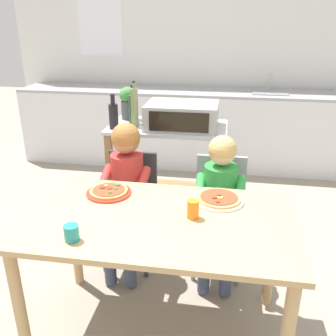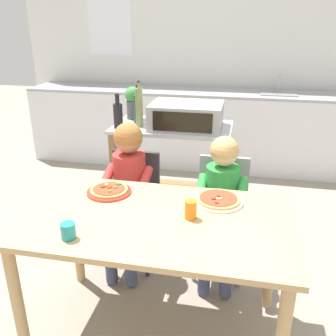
{
  "view_description": "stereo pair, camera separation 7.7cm",
  "coord_description": "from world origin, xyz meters",
  "px_view_note": "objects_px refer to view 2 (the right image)",
  "views": [
    {
      "loc": [
        0.32,
        -1.62,
        1.7
      ],
      "look_at": [
        0.0,
        0.3,
        0.91
      ],
      "focal_mm": 39.62,
      "sensor_mm": 36.0,
      "label": 1
    },
    {
      "loc": [
        0.39,
        -1.6,
        1.7
      ],
      "look_at": [
        0.0,
        0.3,
        0.91
      ],
      "focal_mm": 39.62,
      "sensor_mm": 36.0,
      "label": 2
    }
  ],
  "objects_px": {
    "drinking_cup_teal": "(68,231)",
    "pizza_plate_red_rimmed": "(109,191)",
    "bottle_clear_vinegar": "(118,115)",
    "dining_table": "(156,235)",
    "toaster_oven": "(187,116)",
    "bottle_squat_spirits": "(139,107)",
    "kitchen_island_cart": "(172,162)",
    "child_in_red_shirt": "(127,182)",
    "bottle_tall_green_wine": "(138,108)",
    "potted_herb_plant": "(133,101)",
    "child_in_green_shirt": "(221,195)",
    "pizza_plate_white": "(218,200)",
    "dining_chair_left": "(133,200)",
    "dining_chair_right": "(221,207)",
    "drinking_cup_orange": "(191,210)"
  },
  "relations": [
    {
      "from": "bottle_tall_green_wine",
      "to": "potted_herb_plant",
      "type": "bearing_deg",
      "value": 122.13
    },
    {
      "from": "kitchen_island_cart",
      "to": "drinking_cup_teal",
      "type": "distance_m",
      "value": 1.48
    },
    {
      "from": "toaster_oven",
      "to": "bottle_squat_spirits",
      "type": "height_order",
      "value": "bottle_squat_spirits"
    },
    {
      "from": "pizza_plate_red_rimmed",
      "to": "drinking_cup_orange",
      "type": "xyz_separation_m",
      "value": [
        0.5,
        -0.19,
        0.04
      ]
    },
    {
      "from": "child_in_green_shirt",
      "to": "pizza_plate_white",
      "type": "xyz_separation_m",
      "value": [
        -0.0,
        -0.34,
        0.13
      ]
    },
    {
      "from": "kitchen_island_cart",
      "to": "pizza_plate_red_rimmed",
      "type": "xyz_separation_m",
      "value": [
        -0.18,
        -0.96,
        0.18
      ]
    },
    {
      "from": "pizza_plate_red_rimmed",
      "to": "child_in_red_shirt",
      "type": "bearing_deg",
      "value": 90.01
    },
    {
      "from": "toaster_oven",
      "to": "potted_herb_plant",
      "type": "relative_size",
      "value": 2.03
    },
    {
      "from": "potted_herb_plant",
      "to": "drinking_cup_teal",
      "type": "distance_m",
      "value": 1.63
    },
    {
      "from": "dining_table",
      "to": "pizza_plate_white",
      "type": "relative_size",
      "value": 5.0
    },
    {
      "from": "bottle_tall_green_wine",
      "to": "drinking_cup_teal",
      "type": "bearing_deg",
      "value": -86.67
    },
    {
      "from": "dining_chair_right",
      "to": "pizza_plate_red_rimmed",
      "type": "xyz_separation_m",
      "value": [
        -0.63,
        -0.47,
        0.29
      ]
    },
    {
      "from": "bottle_tall_green_wine",
      "to": "drinking_cup_teal",
      "type": "height_order",
      "value": "bottle_tall_green_wine"
    },
    {
      "from": "bottle_tall_green_wine",
      "to": "dining_chair_left",
      "type": "xyz_separation_m",
      "value": [
        0.1,
        -0.53,
        -0.55
      ]
    },
    {
      "from": "bottle_clear_vinegar",
      "to": "dining_chair_right",
      "type": "distance_m",
      "value": 1.05
    },
    {
      "from": "bottle_squat_spirits",
      "to": "drinking_cup_teal",
      "type": "bearing_deg",
      "value": -88.03
    },
    {
      "from": "bottle_clear_vinegar",
      "to": "dining_chair_right",
      "type": "height_order",
      "value": "bottle_clear_vinegar"
    },
    {
      "from": "bottle_clear_vinegar",
      "to": "dining_table",
      "type": "distance_m",
      "value": 1.22
    },
    {
      "from": "bottle_squat_spirits",
      "to": "kitchen_island_cart",
      "type": "bearing_deg",
      "value": 16.56
    },
    {
      "from": "bottle_clear_vinegar",
      "to": "dining_chair_left",
      "type": "bearing_deg",
      "value": -59.4
    },
    {
      "from": "bottle_clear_vinegar",
      "to": "dining_table",
      "type": "relative_size",
      "value": 0.19
    },
    {
      "from": "drinking_cup_teal",
      "to": "dining_table",
      "type": "bearing_deg",
      "value": 37.82
    },
    {
      "from": "toaster_oven",
      "to": "bottle_squat_spirits",
      "type": "bearing_deg",
      "value": -173.27
    },
    {
      "from": "kitchen_island_cart",
      "to": "child_in_red_shirt",
      "type": "relative_size",
      "value": 0.88
    },
    {
      "from": "bottle_tall_green_wine",
      "to": "potted_herb_plant",
      "type": "distance_m",
      "value": 0.15
    },
    {
      "from": "toaster_oven",
      "to": "dining_chair_right",
      "type": "relative_size",
      "value": 0.67
    },
    {
      "from": "bottle_squat_spirits",
      "to": "drinking_cup_teal",
      "type": "xyz_separation_m",
      "value": [
        0.05,
        -1.38,
        -0.26
      ]
    },
    {
      "from": "child_in_green_shirt",
      "to": "bottle_tall_green_wine",
      "type": "bearing_deg",
      "value": 138.76
    },
    {
      "from": "kitchen_island_cart",
      "to": "drinking_cup_orange",
      "type": "height_order",
      "value": "kitchen_island_cart"
    },
    {
      "from": "bottle_squat_spirits",
      "to": "dining_chair_left",
      "type": "distance_m",
      "value": 0.73
    },
    {
      "from": "dining_table",
      "to": "drinking_cup_teal",
      "type": "xyz_separation_m",
      "value": [
        -0.35,
        -0.27,
        0.15
      ]
    },
    {
      "from": "child_in_red_shirt",
      "to": "toaster_oven",
      "type": "bearing_deg",
      "value": 63.16
    },
    {
      "from": "dining_chair_left",
      "to": "drinking_cup_teal",
      "type": "bearing_deg",
      "value": -90.94
    },
    {
      "from": "toaster_oven",
      "to": "dining_chair_right",
      "type": "bearing_deg",
      "value": -54.38
    },
    {
      "from": "child_in_red_shirt",
      "to": "drinking_cup_teal",
      "type": "relative_size",
      "value": 13.59
    },
    {
      "from": "pizza_plate_white",
      "to": "drinking_cup_teal",
      "type": "height_order",
      "value": "drinking_cup_teal"
    },
    {
      "from": "dining_table",
      "to": "child_in_green_shirt",
      "type": "xyz_separation_m",
      "value": [
        0.3,
        0.57,
        -0.01
      ]
    },
    {
      "from": "dining_chair_right",
      "to": "kitchen_island_cart",
      "type": "bearing_deg",
      "value": 132.31
    },
    {
      "from": "drinking_cup_orange",
      "to": "pizza_plate_white",
      "type": "bearing_deg",
      "value": 59.03
    },
    {
      "from": "kitchen_island_cart",
      "to": "potted_herb_plant",
      "type": "bearing_deg",
      "value": 157.29
    },
    {
      "from": "pizza_plate_white",
      "to": "drinking_cup_orange",
      "type": "height_order",
      "value": "drinking_cup_orange"
    },
    {
      "from": "bottle_squat_spirits",
      "to": "bottle_tall_green_wine",
      "type": "bearing_deg",
      "value": 110.99
    },
    {
      "from": "drinking_cup_teal",
      "to": "pizza_plate_red_rimmed",
      "type": "bearing_deg",
      "value": 88.19
    },
    {
      "from": "child_in_green_shirt",
      "to": "drinking_cup_orange",
      "type": "xyz_separation_m",
      "value": [
        -0.12,
        -0.54,
        0.17
      ]
    },
    {
      "from": "dining_chair_right",
      "to": "child_in_red_shirt",
      "type": "relative_size",
      "value": 0.77
    },
    {
      "from": "dining_chair_right",
      "to": "pizza_plate_white",
      "type": "xyz_separation_m",
      "value": [
        -0.0,
        -0.46,
        0.29
      ]
    },
    {
      "from": "bottle_clear_vinegar",
      "to": "drinking_cup_teal",
      "type": "distance_m",
      "value": 1.33
    },
    {
      "from": "potted_herb_plant",
      "to": "child_in_green_shirt",
      "type": "xyz_separation_m",
      "value": [
        0.81,
        -0.76,
        -0.41
      ]
    },
    {
      "from": "dining_chair_left",
      "to": "child_in_red_shirt",
      "type": "xyz_separation_m",
      "value": [
        -0.0,
        -0.12,
        0.2
      ]
    },
    {
      "from": "toaster_oven",
      "to": "pizza_plate_red_rimmed",
      "type": "bearing_deg",
      "value": -107.89
    }
  ]
}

